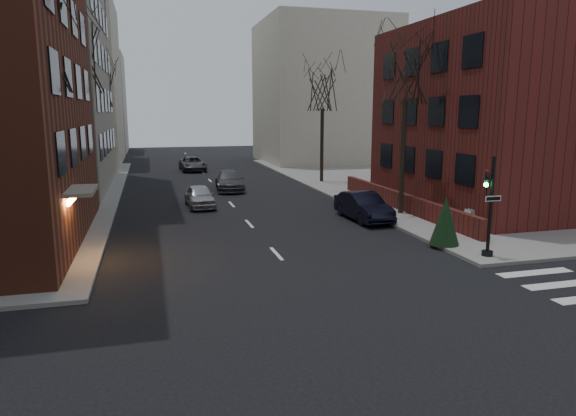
# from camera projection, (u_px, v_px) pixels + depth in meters

# --- Properties ---
(ground) EXTENTS (160.00, 160.00, 0.00)m
(ground) POSITION_uv_depth(u_px,v_px,m) (422.00, 415.00, 10.07)
(ground) COLOR black
(ground) RESTS_ON ground
(sidewalk_far_right) EXTENTS (44.00, 44.00, 0.15)m
(sidewalk_far_right) POSITION_uv_depth(u_px,v_px,m) (542.00, 177.00, 45.96)
(sidewalk_far_right) COLOR gray
(sidewalk_far_right) RESTS_ON ground
(building_right_brick) EXTENTS (12.00, 14.00, 11.00)m
(building_right_brick) POSITION_uv_depth(u_px,v_px,m) (511.00, 117.00, 31.31)
(building_right_brick) COLOR #5B1C1A
(building_right_brick) RESTS_ON ground
(low_wall_right) EXTENTS (0.35, 16.00, 1.00)m
(low_wall_right) POSITION_uv_depth(u_px,v_px,m) (400.00, 201.00, 30.36)
(low_wall_right) COLOR #5B1C1A
(low_wall_right) RESTS_ON sidewalk_far_right
(building_distant_la) EXTENTS (14.00, 16.00, 18.00)m
(building_distant_la) POSITION_uv_depth(u_px,v_px,m) (52.00, 83.00, 56.73)
(building_distant_la) COLOR beige
(building_distant_la) RESTS_ON ground
(building_distant_ra) EXTENTS (14.00, 14.00, 16.00)m
(building_distant_ra) POSITION_uv_depth(u_px,v_px,m) (323.00, 93.00, 59.87)
(building_distant_ra) COLOR beige
(building_distant_ra) RESTS_ON ground
(building_distant_lb) EXTENTS (10.00, 12.00, 14.00)m
(building_distant_lb) POSITION_uv_depth(u_px,v_px,m) (89.00, 103.00, 73.74)
(building_distant_lb) COLOR beige
(building_distant_lb) RESTS_ON ground
(traffic_signal) EXTENTS (0.76, 0.44, 4.00)m
(traffic_signal) POSITION_uv_depth(u_px,v_px,m) (489.00, 213.00, 20.29)
(traffic_signal) COLOR black
(traffic_signal) RESTS_ON sidewalk_far_right
(tree_left_a) EXTENTS (4.18, 4.18, 10.26)m
(tree_left_a) POSITION_uv_depth(u_px,v_px,m) (39.00, 42.00, 19.53)
(tree_left_a) COLOR #2D231C
(tree_left_a) RESTS_ON sidewalk_far_left
(tree_left_b) EXTENTS (4.40, 4.40, 10.80)m
(tree_left_b) POSITION_uv_depth(u_px,v_px,m) (78.00, 60.00, 30.83)
(tree_left_b) COLOR #2D231C
(tree_left_b) RESTS_ON sidewalk_far_left
(tree_left_c) EXTENTS (3.96, 3.96, 9.72)m
(tree_left_c) POSITION_uv_depth(u_px,v_px,m) (100.00, 86.00, 44.27)
(tree_left_c) COLOR #2D231C
(tree_left_c) RESTS_ON sidewalk_far_left
(tree_right_a) EXTENTS (3.96, 3.96, 9.72)m
(tree_right_a) POSITION_uv_depth(u_px,v_px,m) (406.00, 71.00, 27.92)
(tree_right_a) COLOR #2D231C
(tree_right_a) RESTS_ON sidewalk_far_right
(tree_right_b) EXTENTS (3.74, 3.74, 9.18)m
(tree_right_b) POSITION_uv_depth(u_px,v_px,m) (323.00, 90.00, 41.28)
(tree_right_b) COLOR #2D231C
(tree_right_b) RESTS_ON sidewalk_far_right
(streetlamp_near) EXTENTS (0.36, 0.36, 6.28)m
(streetlamp_near) POSITION_uv_depth(u_px,v_px,m) (87.00, 142.00, 28.05)
(streetlamp_near) COLOR black
(streetlamp_near) RESTS_ON sidewalk_far_left
(streetlamp_far) EXTENTS (0.36, 0.36, 6.28)m
(streetlamp_far) POSITION_uv_depth(u_px,v_px,m) (111.00, 129.00, 47.03)
(streetlamp_far) COLOR black
(streetlamp_far) RESTS_ON sidewalk_far_left
(parked_sedan) EXTENTS (1.81, 4.69, 1.52)m
(parked_sedan) POSITION_uv_depth(u_px,v_px,m) (363.00, 206.00, 27.94)
(parked_sedan) COLOR black
(parked_sedan) RESTS_ON ground
(car_lane_silver) EXTENTS (1.78, 4.06, 1.36)m
(car_lane_silver) POSITION_uv_depth(u_px,v_px,m) (200.00, 196.00, 31.84)
(car_lane_silver) COLOR #9F9FA4
(car_lane_silver) RESTS_ON ground
(car_lane_gray) EXTENTS (2.44, 5.15, 1.45)m
(car_lane_gray) POSITION_uv_depth(u_px,v_px,m) (229.00, 181.00, 38.61)
(car_lane_gray) COLOR #3F4044
(car_lane_gray) RESTS_ON ground
(car_lane_far) EXTENTS (2.56, 5.18, 1.41)m
(car_lane_far) POSITION_uv_depth(u_px,v_px,m) (193.00, 164.00, 51.22)
(car_lane_far) COLOR #403F44
(car_lane_far) RESTS_ON ground
(sandwich_board) EXTENTS (0.42, 0.58, 0.91)m
(sandwich_board) POSITION_uv_depth(u_px,v_px,m) (469.00, 218.00, 25.66)
(sandwich_board) COLOR silver
(sandwich_board) RESTS_ON sidewalk_far_right
(evergreen_shrub) EXTENTS (1.38, 1.38, 2.12)m
(evergreen_shrub) POSITION_uv_depth(u_px,v_px,m) (445.00, 221.00, 22.19)
(evergreen_shrub) COLOR #163217
(evergreen_shrub) RESTS_ON sidewalk_far_right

